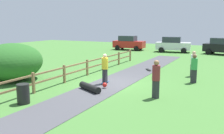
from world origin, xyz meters
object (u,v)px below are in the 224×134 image
(parked_car_white, at_px, (173,44))
(bystander_white, at_px, (193,62))
(bystander_maroon, at_px, (156,77))
(bush_large, at_px, (12,62))
(bystander_green, at_px, (194,67))
(skater_fallen, at_px, (91,87))
(parked_car_black, at_px, (223,46))
(trash_bin, at_px, (23,94))
(skater_riding, at_px, (105,67))
(skateboard_loose, at_px, (148,69))
(parked_car_red, at_px, (129,43))

(parked_car_white, bearing_deg, bystander_white, -71.37)
(bystander_maroon, xyz_separation_m, parked_car_white, (-3.98, 20.15, -0.08))
(bush_large, bearing_deg, bystander_maroon, 2.50)
(bystander_white, bearing_deg, parked_car_white, 108.63)
(bystander_green, xyz_separation_m, parked_car_white, (-5.09, 16.04, -0.01))
(skater_fallen, distance_m, parked_car_black, 21.13)
(bystander_maroon, distance_m, parked_car_black, 20.24)
(bush_large, distance_m, parked_car_black, 23.29)
(trash_bin, relative_size, bystander_green, 0.51)
(parked_car_black, xyz_separation_m, parked_car_white, (-5.75, -0.02, 0.00))
(skater_riding, xyz_separation_m, bystander_white, (4.31, 4.67, -0.06))
(trash_bin, bearing_deg, skater_fallen, 63.71)
(skater_riding, bearing_deg, bystander_white, 47.28)
(bush_large, bearing_deg, trash_bin, -37.01)
(skateboard_loose, relative_size, bystander_white, 0.44)
(parked_car_black, xyz_separation_m, parked_car_red, (-11.76, -0.01, 0.00))
(skater_fallen, xyz_separation_m, bystander_white, (4.23, 6.40, 0.75))
(bystander_green, xyz_separation_m, bystander_white, (-0.35, 1.99, -0.01))
(skater_fallen, bearing_deg, parked_car_white, 91.42)
(bystander_green, distance_m, parked_car_black, 16.07)
(skater_riding, bearing_deg, skateboard_loose, 79.89)
(bush_large, xyz_separation_m, parked_car_black, (10.94, 20.57, -0.22))
(bush_large, xyz_separation_m, parked_car_red, (-0.82, 20.56, -0.22))
(bush_large, xyz_separation_m, skateboard_loose, (6.55, 7.11, -1.09))
(skateboard_loose, relative_size, parked_car_red, 0.18)
(parked_car_white, bearing_deg, skater_fallen, -88.58)
(bystander_white, xyz_separation_m, parked_car_red, (-10.74, 14.05, 0.01))
(parked_car_red, bearing_deg, parked_car_black, 0.06)
(bystander_maroon, bearing_deg, bystander_white, 82.94)
(skater_fallen, height_order, bystander_white, bystander_white)
(skater_riding, relative_size, parked_car_red, 0.42)
(skateboard_loose, bearing_deg, bystander_white, -10.08)
(bush_large, height_order, bystander_maroon, bush_large)
(skateboard_loose, xyz_separation_m, bystander_green, (3.73, -2.59, 0.88))
(skater_riding, bearing_deg, parked_car_white, 91.29)
(trash_bin, height_order, bystander_green, bystander_green)
(parked_car_white, relative_size, parked_car_red, 1.03)
(bystander_green, bearing_deg, skater_riding, -150.17)
(trash_bin, relative_size, skater_riding, 0.50)
(parked_car_white, height_order, parked_car_red, same)
(skater_fallen, bearing_deg, trash_bin, -116.29)
(trash_bin, bearing_deg, bystander_white, 58.82)
(skateboard_loose, distance_m, parked_car_red, 15.36)
(parked_car_black, bearing_deg, parked_car_red, -179.94)
(skater_fallen, distance_m, bystander_green, 6.40)
(trash_bin, distance_m, bystander_green, 9.81)
(bush_large, bearing_deg, bystander_green, 23.71)
(skater_riding, xyz_separation_m, bystander_maroon, (3.56, -1.44, 0.02))
(bystander_white, height_order, parked_car_red, parked_car_red)
(skateboard_loose, height_order, bystander_green, bystander_green)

